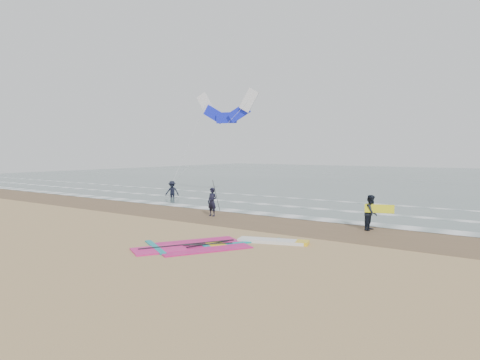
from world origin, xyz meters
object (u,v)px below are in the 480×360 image
Objects in this scene: person_wading at (172,187)px; surf_kite at (226,110)px; person_standing at (212,202)px; windsurf_rig at (220,245)px; person_walking at (371,213)px.

person_wading is 0.23× the size of surf_kite.
surf_kite reaches higher than person_standing.
windsurf_rig is 0.78× the size of surf_kite.
surf_kite is (-10.80, 14.88, 6.94)m from windsurf_rig.
person_walking is 0.98× the size of person_wading.
person_standing is 8.76m from person_walking.
person_walking is at bearing -39.95° from person_wading.
person_walking is 17.87m from surf_kite.
windsurf_rig is at bearing 153.02° from person_walking.
windsurf_rig is 7.64m from person_walking.
person_wading is (-17.09, 4.55, 0.02)m from person_walking.
windsurf_rig is at bearing -64.97° from person_wading.
person_standing is at bearing 98.92° from person_walking.
surf_kite is at bearing 125.98° from windsurf_rig.
surf_kite is at bearing 63.21° from person_walking.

